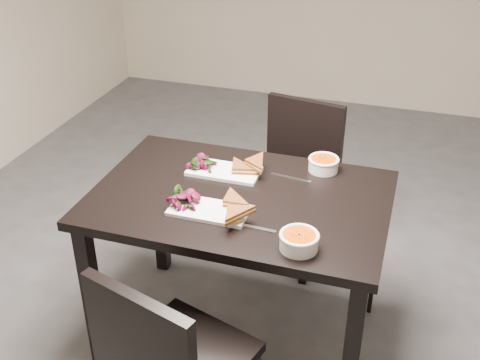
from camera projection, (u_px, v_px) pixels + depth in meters
The scene contains 13 objects.
ground at pixel (343, 288), 3.04m from camera, with size 5.00×5.00×0.00m, color #47474C.
table at pixel (240, 215), 2.45m from camera, with size 1.20×0.80×0.75m.
chair_far at pixel (295, 172), 3.11m from camera, with size 0.49×0.49×0.85m.
plate_near at pixel (209, 211), 2.28m from camera, with size 0.31×0.15×0.02m, color white.
sandwich_near at pixel (226, 204), 2.26m from camera, with size 0.15×0.11×0.05m, color brown, non-canonical shape.
salad_near at pixel (185, 200), 2.29m from camera, with size 0.10×0.09×0.04m, color black, non-canonical shape.
soup_bowl_near at pixel (299, 240), 2.06m from camera, with size 0.14×0.14×0.06m.
cutlery_near at pixel (253, 227), 2.19m from camera, with size 0.18×0.02×0.00m, color silver.
plate_far at pixel (224, 171), 2.55m from camera, with size 0.31×0.16×0.02m, color white.
sandwich_far at pixel (237, 168), 2.51m from camera, with size 0.16×0.12×0.05m, color brown, non-canonical shape.
salad_far at pixel (202, 162), 2.56m from camera, with size 0.10×0.09×0.04m, color black, non-canonical shape.
soup_bowl_far at pixel (324, 163), 2.56m from camera, with size 0.13×0.13×0.06m.
cutlery_far at pixel (291, 178), 2.51m from camera, with size 0.18×0.02×0.00m, color silver.
Camera 1 is at (0.21, -2.41, 2.00)m, focal length 44.14 mm.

